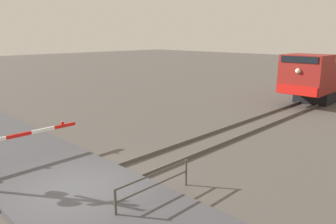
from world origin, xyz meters
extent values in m
plane|color=#514C47|center=(0.00, 0.00, 0.00)|extent=(160.00, 160.00, 0.00)
cube|color=#59544C|center=(-0.72, 0.00, 0.07)|extent=(0.08, 80.00, 0.15)
cube|color=#59544C|center=(0.72, 0.00, 0.07)|extent=(0.08, 80.00, 0.15)
cube|color=#47474C|center=(0.00, 0.00, 0.08)|extent=(36.00, 4.45, 0.15)
cube|color=black|center=(0.00, 21.32, 0.53)|extent=(2.55, 3.20, 1.05)
cube|color=maroon|center=(0.00, 18.63, 3.53)|extent=(2.94, 2.77, 0.56)
cube|color=black|center=(0.00, 17.21, 3.53)|extent=(2.55, 0.06, 0.45)
cube|color=red|center=(0.00, 17.20, 1.40)|extent=(2.85, 0.08, 0.64)
sphere|color=#F2EACC|center=(0.00, 17.19, 2.76)|extent=(0.36, 0.36, 0.36)
cube|color=red|center=(-4.15, -0.16, 1.13)|extent=(0.10, 1.02, 0.14)
cube|color=white|center=(-4.15, 0.86, 1.13)|extent=(0.10, 1.02, 0.14)
cube|color=red|center=(-4.15, 1.89, 1.13)|extent=(0.10, 1.02, 0.14)
sphere|color=red|center=(-4.15, 1.79, 1.27)|extent=(0.14, 0.14, 0.14)
cylinder|color=#4C4742|center=(2.26, -0.04, 0.47)|extent=(0.08, 0.08, 0.95)
cylinder|color=#4C4742|center=(2.26, 2.99, 0.47)|extent=(0.08, 0.08, 0.95)
cylinder|color=#4C4742|center=(2.26, 1.48, 0.91)|extent=(0.06, 3.03, 0.06)
cylinder|color=#4C4742|center=(2.26, 1.48, 0.52)|extent=(0.06, 3.03, 0.06)
camera|label=1|loc=(9.09, -4.86, 5.13)|focal=34.29mm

